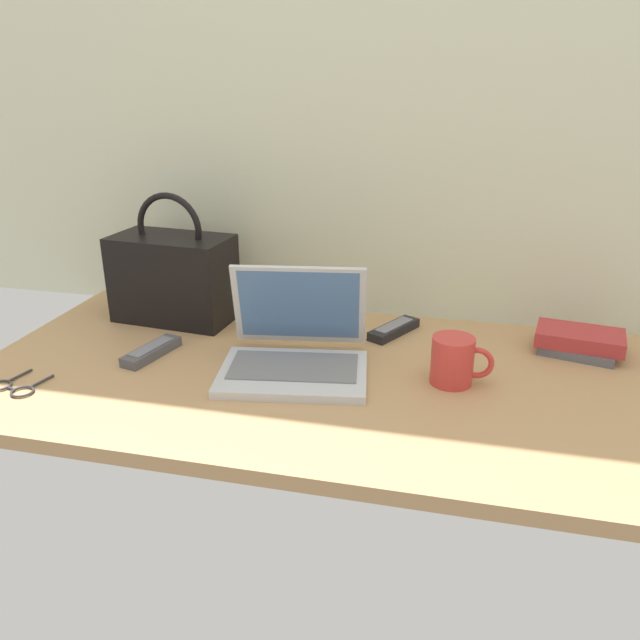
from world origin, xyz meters
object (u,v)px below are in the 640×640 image
Objects in this scene: remote_control_far at (394,329)px; handbag at (173,276)px; laptop at (295,349)px; coffee_mug at (454,360)px; eyeglasses at (13,388)px; remote_control_near at (152,351)px; book_stack at (579,342)px.

remote_control_far is 0.58m from handbag.
coffee_mug is (0.34, 0.01, 0.01)m from laptop.
handbag is at bearing -177.36° from remote_control_far.
handbag reaches higher than remote_control_far.
coffee_mug is 0.75m from handbag.
eyeglasses is (-0.54, -0.23, -0.04)m from laptop.
coffee_mug is 0.77× the size of remote_control_near.
eyeglasses is (-0.20, -0.21, -0.01)m from remote_control_near.
remote_control_near is 0.98m from book_stack.
remote_control_far is 1.35× the size of eyeglasses.
remote_control_far is 0.86m from eyeglasses.
coffee_mug is 0.28m from remote_control_far.
laptop is 2.07× the size of remote_control_near.
remote_control_near is 0.26m from handbag.
remote_control_far is at bearing 26.31° from remote_control_near.
laptop reaches higher than coffee_mug.
laptop is at bearing 23.15° from eyeglasses.
book_stack is (0.28, 0.22, -0.02)m from coffee_mug.
laptop reaches higher than remote_control_near.
handbag is at bearing -179.37° from book_stack.
coffee_mug is 0.91m from eyeglasses.
book_stack is at bearing 14.34° from remote_control_near.
coffee_mug is 0.62× the size of book_stack.
coffee_mug is at bearing -16.20° from handbag.
eyeglasses is (-0.72, -0.47, -0.01)m from remote_control_far.
remote_control_far is 0.43m from book_stack.
remote_control_near is 0.81× the size of book_stack.
handbag is at bearing 150.49° from laptop.
book_stack reaches higher than eyeglasses.
handbag reaches higher than book_stack.
remote_control_near is 1.02× the size of remote_control_far.
eyeglasses is at bearing -108.98° from handbag.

